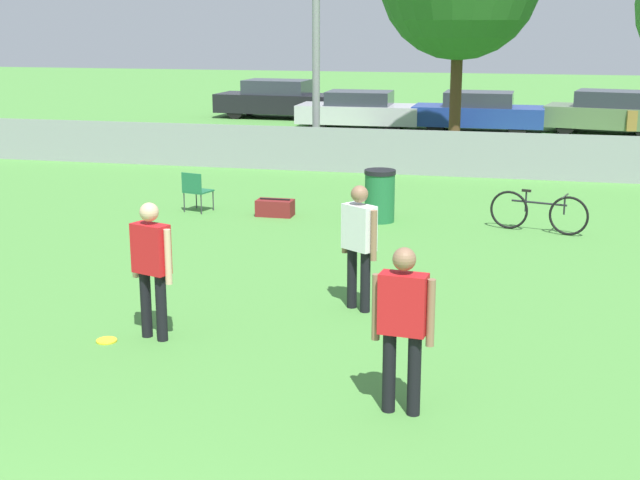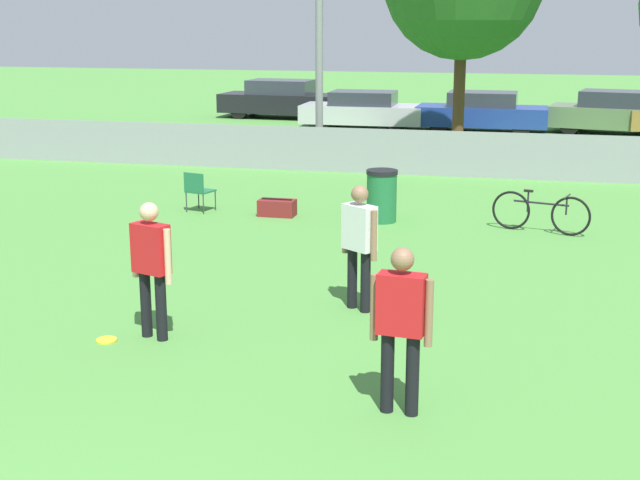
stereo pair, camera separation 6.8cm
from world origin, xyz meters
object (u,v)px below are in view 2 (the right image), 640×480
(frisbee_disc, at_px, (107,340))
(folding_chair_sideline, at_px, (198,189))
(trash_bin, at_px, (382,196))
(gear_bag_sideline, at_px, (277,208))
(player_defender_red, at_px, (401,318))
(parked_car_olive, at_px, (613,113))
(player_receiver_white, at_px, (359,238))
(parked_car_silver, at_px, (363,110))
(bicycle_sideline, at_px, (541,212))
(parked_car_blue, at_px, (482,112))
(parked_car_dark, at_px, (281,99))
(player_thrower_red, at_px, (151,260))

(frisbee_disc, xyz_separation_m, folding_chair_sideline, (-1.57, 7.08, 0.45))
(folding_chair_sideline, xyz_separation_m, trash_bin, (3.65, -0.00, 0.03))
(trash_bin, height_order, gear_bag_sideline, trash_bin)
(folding_chair_sideline, distance_m, gear_bag_sideline, 1.63)
(player_defender_red, height_order, parked_car_olive, player_defender_red)
(player_defender_red, xyz_separation_m, folding_chair_sideline, (-5.24, 8.22, -0.50))
(player_receiver_white, distance_m, parked_car_olive, 20.45)
(parked_car_silver, bearing_deg, player_defender_red, -78.83)
(player_receiver_white, distance_m, bicycle_sideline, 5.56)
(folding_chair_sideline, distance_m, parked_car_blue, 14.97)
(folding_chair_sideline, xyz_separation_m, bicycle_sideline, (6.55, -0.20, -0.10))
(bicycle_sideline, distance_m, parked_car_olive, 15.08)
(frisbee_disc, height_order, bicycle_sideline, bicycle_sideline)
(parked_car_blue, bearing_deg, bicycle_sideline, -81.71)
(folding_chair_sideline, relative_size, parked_car_silver, 0.19)
(trash_bin, bearing_deg, parked_car_dark, 111.95)
(player_defender_red, xyz_separation_m, parked_car_dark, (-8.35, 24.99, -0.26))
(parked_car_blue, bearing_deg, parked_car_olive, 6.94)
(parked_car_blue, height_order, parked_car_olive, parked_car_olive)
(player_receiver_white, distance_m, parked_car_silver, 19.79)
(frisbee_disc, distance_m, parked_car_silver, 21.33)
(player_defender_red, distance_m, trash_bin, 8.38)
(player_receiver_white, relative_size, trash_bin, 1.69)
(player_receiver_white, distance_m, trash_bin, 5.27)
(player_receiver_white, distance_m, parked_car_dark, 23.19)
(parked_car_dark, bearing_deg, parked_car_blue, -14.86)
(frisbee_disc, bearing_deg, parked_car_silver, 92.72)
(folding_chair_sideline, bearing_deg, parked_car_silver, -77.57)
(folding_chair_sideline, bearing_deg, gear_bag_sideline, -164.79)
(gear_bag_sideline, xyz_separation_m, parked_car_silver, (-1.05, 14.21, 0.47))
(parked_car_blue, bearing_deg, folding_chair_sideline, -107.29)
(frisbee_disc, relative_size, parked_car_dark, 0.05)
(player_thrower_red, xyz_separation_m, gear_bag_sideline, (-0.48, 6.86, -0.81))
(player_defender_red, xyz_separation_m, frisbee_disc, (-3.67, 1.14, -0.95))
(player_receiver_white, height_order, bicycle_sideline, player_receiver_white)
(player_thrower_red, bearing_deg, trash_bin, 97.03)
(bicycle_sideline, bearing_deg, parked_car_blue, 112.53)
(player_defender_red, bearing_deg, trash_bin, 106.71)
(bicycle_sideline, distance_m, parked_car_blue, 14.57)
(parked_car_dark, height_order, parked_car_olive, parked_car_dark)
(parked_car_dark, bearing_deg, folding_chair_sideline, -76.22)
(player_receiver_white, xyz_separation_m, parked_car_dark, (-7.36, 21.99, -0.26))
(gear_bag_sideline, bearing_deg, parked_car_blue, 78.07)
(trash_bin, xyz_separation_m, parked_car_olive, (5.18, 14.71, 0.19))
(trash_bin, height_order, parked_car_silver, parked_car_silver)
(folding_chair_sideline, bearing_deg, bicycle_sideline, -167.06)
(player_receiver_white, height_order, trash_bin, player_receiver_white)
(gear_bag_sideline, relative_size, parked_car_blue, 0.16)
(parked_car_olive, bearing_deg, parked_car_blue, -162.57)
(trash_bin, distance_m, gear_bag_sideline, 2.07)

